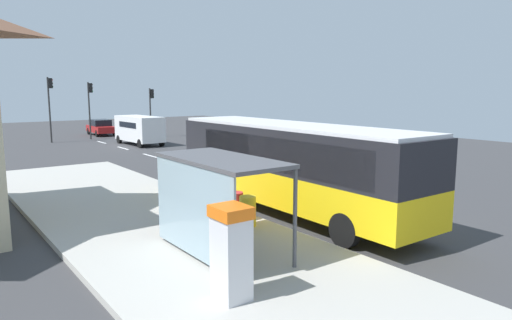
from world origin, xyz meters
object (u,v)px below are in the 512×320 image
object	(u,v)px
traffic_light_far_side	(50,100)
recycling_bin_blue	(213,199)
recycling_bin_red	(235,207)
traffic_light_median	(90,102)
bus_shelter	(211,182)
bus	(290,162)
ticket_machine	(231,252)
recycling_bin_yellow	(248,211)
white_van	(139,128)
recycling_bin_orange	(223,202)
traffic_light_near_side	(151,105)
sedan_near	(101,127)

from	to	relation	value
traffic_light_far_side	recycling_bin_blue	bearing A→B (deg)	-92.26
recycling_bin_red	traffic_light_median	world-z (taller)	traffic_light_median
bus_shelter	bus	bearing A→B (deg)	27.10
ticket_machine	traffic_light_median	world-z (taller)	traffic_light_median
traffic_light_median	recycling_bin_yellow	bearing A→B (deg)	-98.53
bus	recycling_bin_red	bearing A→B (deg)	-175.33
bus_shelter	traffic_light_far_side	bearing A→B (deg)	83.98
recycling_bin_red	traffic_light_median	xyz separation A→B (m)	(4.60, 29.97, 2.72)
white_van	recycling_bin_blue	world-z (taller)	white_van
bus	traffic_light_median	size ratio (longest dim) A/B	2.17
traffic_light_median	bus_shelter	distance (m)	32.91
traffic_light_far_side	traffic_light_median	xyz separation A→B (m)	(3.50, 0.80, -0.22)
recycling_bin_orange	bus_shelter	size ratio (longest dim) A/B	0.24
bus	traffic_light_near_side	distance (m)	29.10
recycling_bin_orange	traffic_light_far_side	world-z (taller)	traffic_light_far_side
recycling_bin_orange	traffic_light_near_side	distance (m)	29.42
ticket_machine	recycling_bin_red	world-z (taller)	ticket_machine
white_van	sedan_near	size ratio (longest dim) A/B	1.18
white_van	bus_shelter	size ratio (longest dim) A/B	1.32
recycling_bin_orange	white_van	bearing A→B (deg)	74.20
sedan_near	ticket_machine	size ratio (longest dim) A/B	2.30
bus	bus_shelter	bearing A→B (deg)	-152.90
bus	traffic_light_far_side	bearing A→B (deg)	92.75
traffic_light_median	recycling_bin_blue	bearing A→B (deg)	-99.14
sedan_near	traffic_light_median	distance (m)	4.57
recycling_bin_red	traffic_light_near_side	world-z (taller)	traffic_light_near_side
recycling_bin_yellow	traffic_light_far_side	xyz separation A→B (m)	(1.09, 29.87, 2.94)
white_van	recycling_bin_red	distance (m)	24.19
sedan_near	recycling_bin_blue	size ratio (longest dim) A/B	4.71
white_van	recycling_bin_orange	size ratio (longest dim) A/B	5.57
white_van	traffic_light_far_side	size ratio (longest dim) A/B	0.97
white_van	recycling_bin_blue	size ratio (longest dim) A/B	5.57
recycling_bin_blue	traffic_light_near_side	distance (m)	28.77
recycling_bin_orange	recycling_bin_blue	bearing A→B (deg)	90.00
bus	traffic_light_near_side	world-z (taller)	traffic_light_near_side
sedan_near	recycling_bin_orange	bearing A→B (deg)	-101.30
traffic_light_median	recycling_bin_red	bearing A→B (deg)	-98.72
bus	recycling_bin_yellow	size ratio (longest dim) A/B	11.61
recycling_bin_yellow	recycling_bin_red	size ratio (longest dim) A/B	1.00
recycling_bin_orange	traffic_light_near_side	xyz separation A→B (m)	(9.71, 27.67, 2.39)
recycling_bin_yellow	sedan_near	bearing A→B (deg)	79.15
traffic_light_far_side	bus_shelter	xyz separation A→B (m)	(-3.31, -31.38, -1.50)
recycling_bin_yellow	traffic_light_median	xyz separation A→B (m)	(4.60, 30.67, 2.72)
white_van	sedan_near	distance (m)	9.93
recycling_bin_blue	traffic_light_far_side	distance (m)	27.95
ticket_machine	traffic_light_far_side	world-z (taller)	traffic_light_far_side
recycling_bin_blue	ticket_machine	bearing A→B (deg)	-117.98
traffic_light_median	traffic_light_far_side	bearing A→B (deg)	-167.14
recycling_bin_orange	traffic_light_median	bearing A→B (deg)	81.07
bus	sedan_near	distance (m)	33.29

